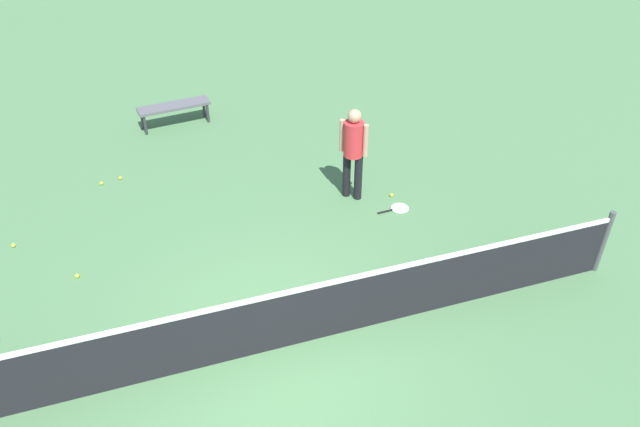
{
  "coord_description": "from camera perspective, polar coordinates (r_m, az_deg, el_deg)",
  "views": [
    {
      "loc": [
        1.2,
        5.4,
        6.12
      ],
      "look_at": [
        -1.1,
        -1.51,
        0.9
      ],
      "focal_mm": 34.38,
      "sensor_mm": 36.0,
      "label": 1
    }
  ],
  "objects": [
    {
      "name": "ground_plane",
      "position": [
        8.25,
        -4.03,
        -12.39
      ],
      "size": [
        40.0,
        40.0,
        0.0
      ],
      "primitive_type": "plane",
      "color": "#4C7A4C"
    },
    {
      "name": "court_net",
      "position": [
        7.88,
        -4.18,
        -9.96
      ],
      "size": [
        10.09,
        0.09,
        1.07
      ],
      "color": "#4C4C51",
      "rests_on": "ground_plane"
    },
    {
      "name": "player_near_side",
      "position": [
        10.42,
        3.13,
        6.21
      ],
      "size": [
        0.48,
        0.48,
        1.7
      ],
      "color": "black",
      "rests_on": "ground_plane"
    },
    {
      "name": "tennis_racket_near_player",
      "position": [
        10.69,
        7.31,
        0.46
      ],
      "size": [
        0.59,
        0.33,
        0.03
      ],
      "color": "white",
      "rests_on": "ground_plane"
    },
    {
      "name": "tennis_ball_near_player",
      "position": [
        11.99,
        -18.09,
        3.18
      ],
      "size": [
        0.07,
        0.07,
        0.07
      ],
      "primitive_type": "sphere",
      "color": "#C6E033",
      "rests_on": "ground_plane"
    },
    {
      "name": "tennis_ball_by_net",
      "position": [
        10.99,
        6.67,
        1.71
      ],
      "size": [
        0.07,
        0.07,
        0.07
      ],
      "primitive_type": "sphere",
      "color": "#C6E033",
      "rests_on": "ground_plane"
    },
    {
      "name": "tennis_ball_midcourt",
      "position": [
        9.89,
        -21.67,
        -5.42
      ],
      "size": [
        0.07,
        0.07,
        0.07
      ],
      "primitive_type": "sphere",
      "color": "#C6E033",
      "rests_on": "ground_plane"
    },
    {
      "name": "tennis_ball_baseline",
      "position": [
        11.93,
        -19.68,
        2.66
      ],
      "size": [
        0.07,
        0.07,
        0.07
      ],
      "primitive_type": "sphere",
      "color": "#C6E033",
      "rests_on": "ground_plane"
    },
    {
      "name": "tennis_ball_stray_right",
      "position": [
        10.91,
        -26.64,
        -2.67
      ],
      "size": [
        0.07,
        0.07,
        0.07
      ],
      "primitive_type": "sphere",
      "color": "#C6E033",
      "rests_on": "ground_plane"
    },
    {
      "name": "courtside_bench",
      "position": [
        13.47,
        -13.44,
        9.58
      ],
      "size": [
        1.54,
        0.57,
        0.48
      ],
      "color": "#595960",
      "rests_on": "ground_plane"
    }
  ]
}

